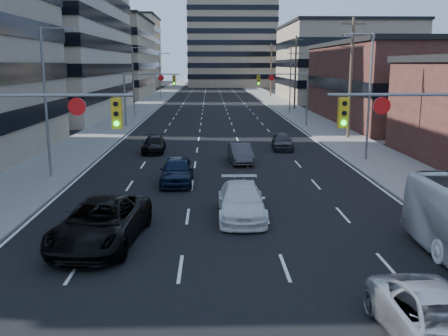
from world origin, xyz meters
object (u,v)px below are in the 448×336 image
white_van (241,201)px  sedan_blue (177,170)px  black_pickup (101,223)px  silver_suv (440,324)px

white_van → sedan_blue: bearing=117.6°
white_van → sedan_blue: 7.45m
black_pickup → white_van: bearing=36.2°
black_pickup → silver_suv: 12.47m
black_pickup → silver_suv: black_pickup is taller
black_pickup → silver_suv: size_ratio=1.24×
white_van → sedan_blue: size_ratio=1.13×
black_pickup → silver_suv: (9.83, -7.67, -0.17)m
black_pickup → white_van: 6.57m
silver_suv → sedan_blue: size_ratio=1.10×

